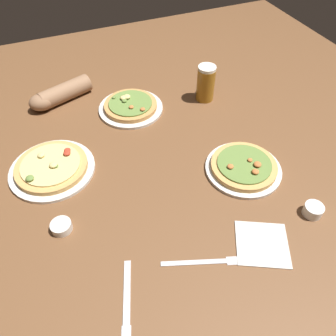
{
  "coord_description": "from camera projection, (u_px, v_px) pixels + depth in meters",
  "views": [
    {
      "loc": [
        -0.3,
        -0.72,
        0.86
      ],
      "look_at": [
        0.0,
        0.0,
        0.02
      ],
      "focal_mm": 35.43,
      "sensor_mm": 36.0,
      "label": 1
    }
  ],
  "objects": [
    {
      "name": "ground_plane",
      "position": [
        168.0,
        175.0,
        1.17
      ],
      "size": [
        2.4,
        2.4,
        0.03
      ],
      "primitive_type": "cube",
      "color": "brown"
    },
    {
      "name": "pizza_plate_near",
      "position": [
        244.0,
        167.0,
        1.15
      ],
      "size": [
        0.27,
        0.27,
        0.05
      ],
      "color": "silver",
      "rests_on": "ground_plane"
    },
    {
      "name": "pizza_plate_far",
      "position": [
        131.0,
        106.0,
        1.39
      ],
      "size": [
        0.27,
        0.27,
        0.05
      ],
      "color": "silver",
      "rests_on": "ground_plane"
    },
    {
      "name": "pizza_plate_side",
      "position": [
        52.0,
        168.0,
        1.15
      ],
      "size": [
        0.3,
        0.3,
        0.05
      ],
      "color": "silver",
      "rests_on": "ground_plane"
    },
    {
      "name": "beer_mug_dark",
      "position": [
        206.0,
        83.0,
        1.41
      ],
      "size": [
        0.11,
        0.11,
        0.15
      ],
      "color": "#9E6619",
      "rests_on": "ground_plane"
    },
    {
      "name": "ramekin_sauce",
      "position": [
        313.0,
        210.0,
        1.03
      ],
      "size": [
        0.06,
        0.06,
        0.04
      ],
      "primitive_type": "cylinder",
      "color": "white",
      "rests_on": "ground_plane"
    },
    {
      "name": "ramekin_butter",
      "position": [
        61.0,
        226.0,
        0.99
      ],
      "size": [
        0.06,
        0.06,
        0.03
      ],
      "primitive_type": "cylinder",
      "color": "silver",
      "rests_on": "ground_plane"
    },
    {
      "name": "napkin_folded",
      "position": [
        262.0,
        244.0,
        0.96
      ],
      "size": [
        0.2,
        0.2,
        0.01
      ],
      "primitive_type": "cube",
      "rotation": [
        0.0,
        0.0,
        -0.47
      ],
      "color": "silver",
      "rests_on": "ground_plane"
    },
    {
      "name": "fork_left",
      "position": [
        204.0,
        262.0,
        0.93
      ],
      "size": [
        0.22,
        0.1,
        0.01
      ],
      "color": "silver",
      "rests_on": "ground_plane"
    },
    {
      "name": "knife_right",
      "position": [
        127.0,
        303.0,
        0.85
      ],
      "size": [
        0.09,
        0.23,
        0.01
      ],
      "color": "silver",
      "rests_on": "ground_plane"
    },
    {
      "name": "diner_arm",
      "position": [
        58.0,
        95.0,
        1.41
      ],
      "size": [
        0.28,
        0.15,
        0.08
      ],
      "color": "#936B4C",
      "rests_on": "ground_plane"
    }
  ]
}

